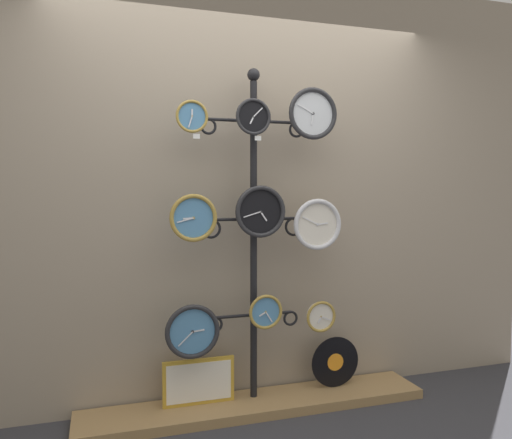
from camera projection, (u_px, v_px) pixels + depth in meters
name	position (u px, v px, depth m)	size (l,w,h in m)	color
ground_plane	(275.00, 435.00, 2.81)	(12.00, 12.00, 0.00)	#333338
shop_wall	(246.00, 187.00, 3.27)	(4.40, 0.04, 2.80)	gray
low_shelf	(256.00, 405.00, 3.14)	(2.20, 0.36, 0.06)	#9E7A4C
display_stand	(254.00, 275.00, 3.15)	(0.67, 0.34, 2.13)	black
clock_top_left	(192.00, 117.00, 2.89)	(0.19, 0.04, 0.19)	#4C84B2
clock_top_center	(253.00, 117.00, 2.97)	(0.22, 0.04, 0.22)	black
clock_top_right	(313.00, 114.00, 3.09)	(0.32, 0.04, 0.32)	silver
clock_middle_left	(193.00, 218.00, 2.91)	(0.28, 0.04, 0.28)	#4C84B2
clock_middle_center	(260.00, 212.00, 3.05)	(0.32, 0.04, 0.32)	black
clock_middle_right	(317.00, 224.00, 3.17)	(0.33, 0.04, 0.33)	silver
clock_bottom_left	(192.00, 331.00, 2.94)	(0.33, 0.04, 0.33)	#4C84B2
clock_bottom_center	(265.00, 312.00, 3.07)	(0.22, 0.04, 0.22)	#4C84B2
clock_bottom_right	(321.00, 316.00, 3.20)	(0.20, 0.04, 0.20)	silver
vinyl_record	(335.00, 362.00, 3.33)	(0.34, 0.01, 0.34)	black
picture_frame	(199.00, 382.00, 3.06)	(0.44, 0.02, 0.28)	gold
price_tag_upper	(196.00, 136.00, 2.90)	(0.04, 0.00, 0.03)	white
price_tag_mid	(258.00, 138.00, 2.99)	(0.04, 0.00, 0.03)	white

